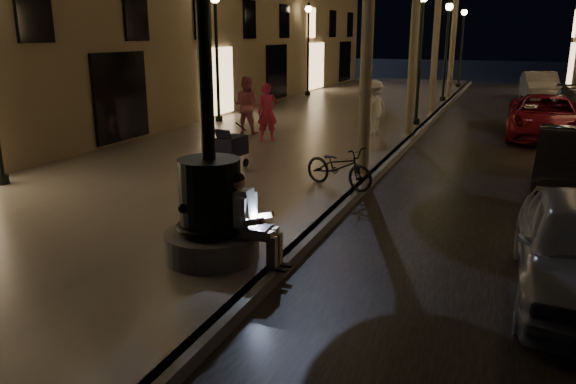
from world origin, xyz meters
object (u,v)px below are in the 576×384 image
at_px(lamp_curb_c, 447,37).
at_px(pedestrian_white, 374,108).
at_px(fountain_lamppost, 210,192).
at_px(car_second, 572,163).
at_px(stroller, 232,146).
at_px(car_third, 545,117).
at_px(car_rear, 576,107).
at_px(bicycle, 339,167).
at_px(lamp_left_b, 216,39).
at_px(seated_man_laptop, 249,217).
at_px(pedestrian_pink, 247,105).
at_px(lamp_curb_a, 365,42).
at_px(lamp_left_c, 308,37).
at_px(car_fifth, 540,86).
at_px(lamp_curb_d, 462,37).
at_px(pedestrian_red, 267,112).
at_px(lamp_curb_b, 421,39).

xyz_separation_m(lamp_curb_c, pedestrian_white, (-0.91, -10.94, -2.14)).
height_order(fountain_lamppost, lamp_curb_c, fountain_lamppost).
relative_size(car_second, pedestrian_white, 2.38).
distance_m(stroller, car_third, 11.33).
relative_size(car_rear, bicycle, 2.88).
relative_size(lamp_curb_c, lamp_left_b, 1.00).
distance_m(seated_man_laptop, pedestrian_pink, 11.07).
distance_m(lamp_curb_a, lamp_left_c, 17.50).
height_order(fountain_lamppost, bicycle, fountain_lamppost).
height_order(fountain_lamppost, lamp_left_c, fountain_lamppost).
relative_size(stroller, car_fifth, 0.25).
distance_m(car_rear, bicycle, 13.68).
bearing_deg(lamp_left_b, lamp_curb_d, 68.47).
bearing_deg(pedestrian_red, lamp_left_c, 67.77).
distance_m(lamp_curb_c, bicycle, 17.68).
xyz_separation_m(lamp_curb_c, pedestrian_red, (-3.74, -13.03, -2.15)).
relative_size(lamp_curb_c, car_second, 1.12).
xyz_separation_m(car_rear, pedestrian_red, (-9.24, -8.03, 0.36)).
bearing_deg(fountain_lamppost, bicycle, 82.43).
height_order(lamp_left_b, car_rear, lamp_left_b).
relative_size(lamp_curb_d, car_third, 0.94).
relative_size(car_fifth, pedestrian_red, 2.57).
height_order(seated_man_laptop, lamp_curb_b, lamp_curb_b).
bearing_deg(lamp_curb_c, car_third, -62.17).
relative_size(lamp_curb_d, lamp_left_c, 1.00).
distance_m(stroller, car_fifth, 21.85).
relative_size(lamp_curb_b, stroller, 4.28).
distance_m(lamp_curb_a, lamp_left_b, 9.30).
bearing_deg(pedestrian_red, lamp_curb_b, 16.67).
distance_m(car_third, car_rear, 3.37).
distance_m(lamp_curb_c, car_third, 9.55).
xyz_separation_m(seated_man_laptop, lamp_left_b, (-7.01, 12.00, 2.32)).
bearing_deg(car_fifth, lamp_curb_d, 130.70).
height_order(lamp_left_c, bicycle, lamp_left_c).
bearing_deg(seated_man_laptop, car_third, 72.43).
distance_m(car_rear, car_fifth, 8.79).
bearing_deg(lamp_curb_d, car_third, -75.09).
height_order(lamp_left_b, pedestrian_pink, lamp_left_b).
bearing_deg(seated_man_laptop, lamp_curb_a, 89.16).
height_order(seated_man_laptop, pedestrian_white, pedestrian_white).
height_order(lamp_curb_c, car_second, lamp_curb_c).
height_order(lamp_curb_a, stroller, lamp_curb_a).
relative_size(lamp_curb_c, car_rear, 0.97).
height_order(seated_man_laptop, lamp_curb_a, lamp_curb_a).
bearing_deg(seated_man_laptop, lamp_left_b, 120.30).
relative_size(car_third, pedestrian_red, 2.90).
height_order(lamp_left_c, car_third, lamp_left_c).
bearing_deg(lamp_left_b, pedestrian_red, -42.02).
height_order(lamp_left_b, car_fifth, lamp_left_b).
relative_size(lamp_curb_d, car_second, 1.12).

